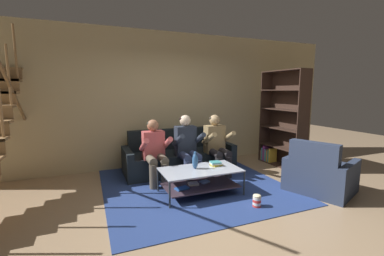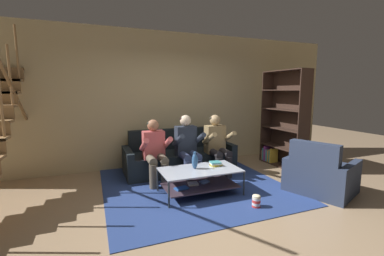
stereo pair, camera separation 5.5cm
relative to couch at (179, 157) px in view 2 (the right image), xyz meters
The scene contains 13 objects.
ground 1.85m from the couch, 90.55° to the right, with size 16.80×16.80×0.00m, color #A08363.
back_partition 1.33m from the couch, 91.60° to the left, with size 8.40×0.12×2.90m, color tan.
couch is the anchor object (origin of this frame).
person_seated_left 0.87m from the couch, 140.16° to the right, with size 0.50×0.58×1.14m.
person_seated_middle 0.63m from the couch, 90.00° to the right, with size 0.50×0.58×1.19m.
person_seated_right 0.88m from the couch, 39.62° to the right, with size 0.50×0.58×1.18m.
coffee_table 1.28m from the couch, 93.63° to the right, with size 1.25×0.69×0.41m.
area_rug 0.81m from the couch, 92.78° to the right, with size 3.00×3.22×0.01m.
vase 1.26m from the couch, 96.65° to the right, with size 0.10×0.10×0.28m.
book_stack 1.23m from the couch, 78.53° to the right, with size 0.20×0.18×0.07m.
bookshelf 2.40m from the couch, 11.27° to the right, with size 0.34×1.15×2.07m.
armchair 2.62m from the couch, 47.15° to the right, with size 1.15×1.20×0.87m.
popcorn_tub 2.09m from the couch, 76.69° to the right, with size 0.12×0.12×0.19m.
Camera 2 is at (-1.61, -3.07, 1.65)m, focal length 24.00 mm.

